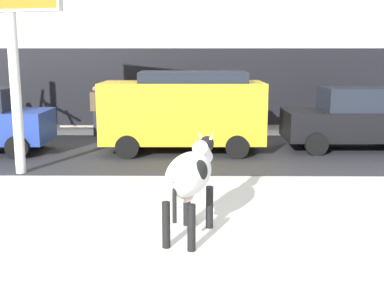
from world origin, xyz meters
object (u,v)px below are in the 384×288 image
Objects in this scene: car_yellow_van at (184,109)px; pedestrian_near_billboard at (96,111)px; cow_holstein at (191,174)px; car_black_sedan at (356,119)px.

car_yellow_van reaches higher than pedestrian_near_billboard.
car_yellow_van is 2.67× the size of pedestrian_near_billboard.
car_black_sedan is at bearing 55.32° from cow_holstein.
pedestrian_near_billboard reaches higher than cow_holstein.
cow_holstein is at bearing -124.68° from car_black_sedan.
cow_holstein is at bearing -87.48° from car_yellow_van.
cow_holstein is 0.46× the size of car_black_sedan.
car_black_sedan is (5.09, 0.40, -0.33)m from car_yellow_van.
car_yellow_van is 4.02m from pedestrian_near_billboard.
car_black_sedan is (4.81, 6.95, -0.09)m from cow_holstein.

